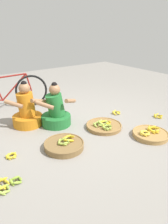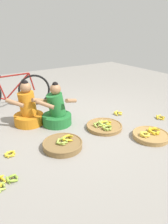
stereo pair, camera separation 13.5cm
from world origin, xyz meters
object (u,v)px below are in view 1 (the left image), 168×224
Objects in this scene: loose_bananas_front_center at (116,113)px; loose_bananas_front_left at (11,156)px; bicycle_leaning at (6,92)px; vendor_woman_behind at (27,111)px; loose_bananas_back_right at (158,116)px; banana_basket_near_bicycle at (150,134)px; banana_basket_mid_right at (64,145)px; loose_bananas_back_left at (5,185)px; vendor_woman_front at (56,112)px; banana_basket_near_vendor at (104,126)px.

loose_bananas_front_left is at bearing -173.33° from loose_bananas_front_center.
loose_bananas_front_center is at bearing -43.68° from bicycle_leaning.
loose_bananas_back_right is at bearing -28.33° from vendor_woman_behind.
vendor_woman_behind reaches higher than loose_bananas_front_center.
loose_bananas_front_left is at bearing 159.76° from banana_basket_near_bicycle.
vendor_woman_behind reaches higher than banana_basket_mid_right.
vendor_woman_front is at bearing 40.60° from loose_bananas_back_left.
vendor_woman_front is 0.51m from vendor_woman_behind.
loose_bananas_front_left is at bearing 65.26° from loose_bananas_back_left.
loose_bananas_back_left reaches higher than loose_bananas_back_right.
banana_basket_mid_right reaches higher than loose_bananas_back_left.
vendor_woman_front is 0.88m from banana_basket_near_vendor.
banana_basket_mid_right is 3.52× the size of loose_bananas_front_center.
vendor_woman_behind is 2.13m from banana_basket_near_bicycle.
vendor_woman_behind is 4.14× the size of loose_bananas_back_right.
banana_basket_mid_right is 0.94× the size of banana_basket_near_vendor.
loose_bananas_back_right is (0.75, 0.39, -0.02)m from banana_basket_near_bicycle.
banana_basket_mid_right is at bearing -162.24° from loose_bananas_front_center.
loose_bananas_back_right is at bearing -7.18° from loose_bananas_front_left.
banana_basket_mid_right is at bearing -85.72° from bicycle_leaning.
loose_bananas_front_center is (0.61, 0.33, -0.01)m from banana_basket_near_vendor.
banana_basket_near_bicycle is 0.84m from loose_bananas_back_right.
vendor_woman_behind is 1.41× the size of banana_basket_near_bicycle.
banana_basket_mid_right is at bearing 17.78° from loose_bananas_back_left.
vendor_woman_behind is (-0.42, 0.29, 0.01)m from vendor_woman_front.
bicycle_leaning is (-0.03, 1.02, 0.10)m from vendor_woman_behind.
loose_bananas_front_left is (-0.70, 0.22, -0.03)m from banana_basket_mid_right.
banana_basket_mid_right is 1.40m from banana_basket_near_bicycle.
banana_basket_near_vendor is 0.78m from banana_basket_near_bicycle.
banana_basket_near_vendor is at bearing 9.84° from banana_basket_mid_right.
loose_bananas_front_center is 0.96× the size of loose_bananas_front_left.
loose_bananas_front_left is (-2.00, 0.74, -0.02)m from banana_basket_near_bicycle.
banana_basket_mid_right reaches higher than loose_bananas_back_right.
bicycle_leaning reaches higher than loose_bananas_front_left.
vendor_woman_behind is at bearing 54.95° from loose_bananas_front_left.
loose_bananas_back_left is (-0.79, -2.37, -0.33)m from bicycle_leaning.
loose_bananas_back_right is at bearing -3.43° from banana_basket_mid_right.
loose_bananas_back_left is (-0.82, -1.35, -0.23)m from vendor_woman_behind.
loose_bananas_front_left is (-0.55, -1.84, -0.33)m from bicycle_leaning.
banana_basket_near_vendor is 1.60m from loose_bananas_front_left.
loose_bananas_front_center is at bearing -19.18° from vendor_woman_behind.
banana_basket_near_vendor is 3.18× the size of loose_bananas_back_right.
vendor_woman_behind is at bearing 151.67° from loose_bananas_back_right.
loose_bananas_back_left is (-2.45, -0.78, -0.00)m from loose_bananas_front_center.
loose_bananas_back_left is at bearing -176.56° from loose_bananas_back_right.
banana_basket_near_bicycle is (1.01, -1.27, -0.20)m from vendor_woman_front.
vendor_woman_front reaches higher than bicycle_leaning.
vendor_woman_behind is at bearing -88.30° from bicycle_leaning.
loose_bananas_back_right is 3.00m from loose_bananas_back_left.
loose_bananas_back_right is at bearing -44.82° from bicycle_leaning.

